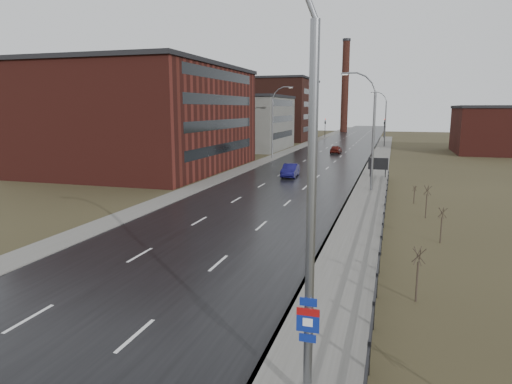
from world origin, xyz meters
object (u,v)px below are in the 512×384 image
Objects in this scene: billboard at (378,164)px; car_far at (336,150)px; streetlight_main at (299,185)px; car_near at (290,171)px.

billboard is 29.58m from car_far.
billboard is at bearing 89.16° from streetlight_main.
billboard reaches higher than car_far.
car_far is (-8.26, 28.39, -0.91)m from billboard.
billboard reaches higher than car_near.
streetlight_main reaches higher than car_far.
car_near is (-9.24, 40.85, -5.30)m from streetlight_main.
car_far is at bearing 83.99° from car_near.
car_near is at bearing -169.32° from billboard.
streetlight_main is 42.22m from car_near.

